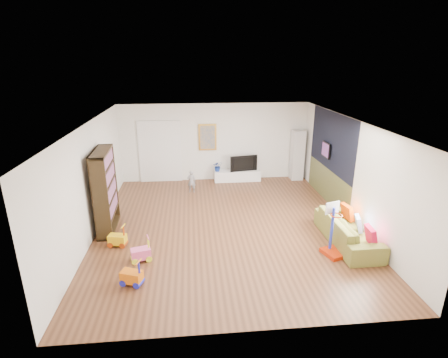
{
  "coord_description": "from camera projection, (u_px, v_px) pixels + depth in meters",
  "views": [
    {
      "loc": [
        -0.84,
        -8.16,
        4.12
      ],
      "look_at": [
        0.0,
        0.4,
        1.15
      ],
      "focal_mm": 28.0,
      "sensor_mm": 36.0,
      "label": 1
    }
  ],
  "objects": [
    {
      "name": "artwork_right",
      "position": [
        326.0,
        150.0,
        10.39
      ],
      "size": [
        0.04,
        0.56,
        0.46
      ],
      "primitive_type": "cube",
      "color": "#7F3F8C",
      "rests_on": "wall_right"
    },
    {
      "name": "ride_on_pink",
      "position": [
        141.0,
        250.0,
        7.43
      ],
      "size": [
        0.46,
        0.35,
        0.54
      ],
      "primitive_type": "cube",
      "rotation": [
        0.0,
        0.0,
        0.27
      ],
      "color": "pink",
      "rests_on": "ground"
    },
    {
      "name": "navy_accent",
      "position": [
        332.0,
        141.0,
        10.11
      ],
      "size": [
        0.01,
        3.2,
        1.7
      ],
      "primitive_type": "cube",
      "color": "black",
      "rests_on": "wall_right"
    },
    {
      "name": "child",
      "position": [
        191.0,
        182.0,
        11.26
      ],
      "size": [
        0.27,
        0.19,
        0.74
      ],
      "primitive_type": "imported",
      "rotation": [
        0.0,
        0.0,
        3.11
      ],
      "color": "gray",
      "rests_on": "ground"
    },
    {
      "name": "pillow_center",
      "position": [
        359.0,
        223.0,
        8.11
      ],
      "size": [
        0.19,
        0.37,
        0.35
      ],
      "primitive_type": "cube",
      "rotation": [
        0.0,
        0.0,
        -0.3
      ],
      "color": "silver",
      "rests_on": "sofa"
    },
    {
      "name": "ride_on_orange",
      "position": [
        131.0,
        272.0,
        6.65
      ],
      "size": [
        0.46,
        0.37,
        0.53
      ],
      "primitive_type": "cube",
      "rotation": [
        0.0,
        0.0,
        -0.35
      ],
      "color": "orange",
      "rests_on": "ground"
    },
    {
      "name": "ride_on_yellow",
      "position": [
        117.0,
        236.0,
        8.03
      ],
      "size": [
        0.43,
        0.31,
        0.53
      ],
      "primitive_type": "cube",
      "rotation": [
        0.0,
        0.0,
        -0.19
      ],
      "color": "yellow",
      "rests_on": "ground"
    },
    {
      "name": "wall_right",
      "position": [
        351.0,
        173.0,
        8.96
      ],
      "size": [
        0.0,
        7.5,
        2.7
      ],
      "primitive_type": "cube",
      "color": "silver",
      "rests_on": "ground"
    },
    {
      "name": "pillow_left",
      "position": [
        371.0,
        236.0,
        7.54
      ],
      "size": [
        0.14,
        0.42,
        0.41
      ],
      "primitive_type": "cube",
      "rotation": [
        0.0,
        0.0,
        -0.09
      ],
      "color": "#BB0E38",
      "rests_on": "sofa"
    },
    {
      "name": "pillow_right",
      "position": [
        347.0,
        212.0,
        8.71
      ],
      "size": [
        0.17,
        0.4,
        0.39
      ],
      "primitive_type": "cube",
      "rotation": [
        0.0,
        0.0,
        0.16
      ],
      "color": "#BA3300",
      "rests_on": "sofa"
    },
    {
      "name": "doorway",
      "position": [
        160.0,
        152.0,
        12.07
      ],
      "size": [
        1.45,
        0.06,
        2.1
      ],
      "primitive_type": "cube",
      "color": "white",
      "rests_on": "ground"
    },
    {
      "name": "basketball_hoop",
      "position": [
        336.0,
        230.0,
        7.55
      ],
      "size": [
        0.55,
        0.61,
        1.2
      ],
      "primitive_type": "cube",
      "rotation": [
        0.0,
        0.0,
        0.32
      ],
      "color": "#B02506",
      "rests_on": "ground"
    },
    {
      "name": "tall_cabinet",
      "position": [
        297.0,
        155.0,
        12.36
      ],
      "size": [
        0.42,
        0.42,
        1.77
      ],
      "primitive_type": "cube",
      "rotation": [
        0.0,
        0.0,
        0.01
      ],
      "color": "silver",
      "rests_on": "ground"
    },
    {
      "name": "floor",
      "position": [
        225.0,
        226.0,
        9.1
      ],
      "size": [
        6.5,
        7.5,
        0.0
      ],
      "primitive_type": "cube",
      "color": "brown",
      "rests_on": "ground"
    },
    {
      "name": "ceiling",
      "position": [
        226.0,
        122.0,
        8.22
      ],
      "size": [
        6.5,
        7.5,
        0.0
      ],
      "primitive_type": "cube",
      "color": "white",
      "rests_on": "ground"
    },
    {
      "name": "vase_plant",
      "position": [
        218.0,
        166.0,
        12.19
      ],
      "size": [
        0.34,
        0.3,
        0.37
      ],
      "primitive_type": "imported",
      "rotation": [
        0.0,
        0.0,
        0.04
      ],
      "color": "navy",
      "rests_on": "media_console"
    },
    {
      "name": "sofa",
      "position": [
        348.0,
        230.0,
        8.17
      ],
      "size": [
        0.87,
        2.16,
        0.63
      ],
      "primitive_type": "imported",
      "rotation": [
        0.0,
        0.0,
        1.58
      ],
      "color": "olive",
      "rests_on": "ground"
    },
    {
      "name": "media_console",
      "position": [
        237.0,
        176.0,
        12.4
      ],
      "size": [
        1.63,
        0.41,
        0.38
      ],
      "primitive_type": "cube",
      "rotation": [
        0.0,
        0.0,
        -0.0
      ],
      "color": "white",
      "rests_on": "ground"
    },
    {
      "name": "bookshelf",
      "position": [
        105.0,
        191.0,
        8.63
      ],
      "size": [
        0.44,
        1.42,
        2.05
      ],
      "primitive_type": "cube",
      "rotation": [
        0.0,
        0.0,
        0.05
      ],
      "color": "#302211",
      "rests_on": "ground"
    },
    {
      "name": "wall_back",
      "position": [
        215.0,
        142.0,
        12.18
      ],
      "size": [
        6.5,
        0.0,
        2.7
      ],
      "primitive_type": "cube",
      "color": "silver",
      "rests_on": "ground"
    },
    {
      "name": "tv",
      "position": [
        243.0,
        163.0,
        12.26
      ],
      "size": [
        0.98,
        0.29,
        0.56
      ],
      "primitive_type": "imported",
      "rotation": [
        0.0,
        0.0,
        0.17
      ],
      "color": "black",
      "rests_on": "media_console"
    },
    {
      "name": "wall_front",
      "position": [
        251.0,
        258.0,
        5.13
      ],
      "size": [
        6.5,
        0.0,
        2.7
      ],
      "primitive_type": "cube",
      "color": "white",
      "rests_on": "ground"
    },
    {
      "name": "olive_wainscot",
      "position": [
        327.0,
        185.0,
        10.55
      ],
      "size": [
        0.01,
        3.2,
        1.0
      ],
      "primitive_type": "cube",
      "color": "brown",
      "rests_on": "wall_right"
    },
    {
      "name": "wall_left",
      "position": [
        91.0,
        181.0,
        8.36
      ],
      "size": [
        0.0,
        7.5,
        2.7
      ],
      "primitive_type": "cube",
      "color": "white",
      "rests_on": "ground"
    },
    {
      "name": "painting_back",
      "position": [
        208.0,
        137.0,
        12.06
      ],
      "size": [
        0.62,
        0.06,
        0.92
      ],
      "primitive_type": "cube",
      "color": "gold",
      "rests_on": "wall_back"
    }
  ]
}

